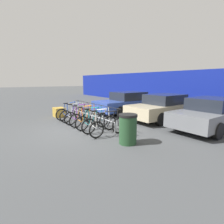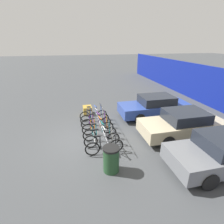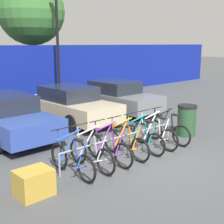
{
  "view_description": "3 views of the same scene",
  "coord_description": "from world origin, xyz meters",
  "views": [
    {
      "loc": [
        6.89,
        -3.27,
        2.13
      ],
      "look_at": [
        0.19,
        1.65,
        0.65
      ],
      "focal_mm": 28.0,
      "sensor_mm": 36.0,
      "label": 1
    },
    {
      "loc": [
        7.84,
        -0.63,
        4.61
      ],
      "look_at": [
        -1.14,
        1.47,
        0.88
      ],
      "focal_mm": 28.0,
      "sensor_mm": 36.0,
      "label": 2
    },
    {
      "loc": [
        -6.12,
        -5.04,
        3.02
      ],
      "look_at": [
        -0.02,
        1.43,
        1.05
      ],
      "focal_mm": 50.0,
      "sensor_mm": 36.0,
      "label": 3
    }
  ],
  "objects": [
    {
      "name": "bicycle_black",
      "position": [
        1.46,
        0.53,
        0.38
      ],
      "size": [
        0.68,
        1.71,
        1.05
      ],
      "rotation": [
        0.0,
        0.0,
        -0.06
      ],
      "color": "black",
      "rests_on": "ground"
    },
    {
      "name": "bicycle_purple",
      "position": [
        -0.99,
        0.53,
        0.38
      ],
      "size": [
        0.68,
        1.71,
        1.05
      ],
      "rotation": [
        0.0,
        0.0,
        -0.01
      ],
      "color": "black",
      "rests_on": "ground"
    },
    {
      "name": "car_blue",
      "position": [
        -1.92,
        4.52,
        0.69
      ],
      "size": [
        1.91,
        4.54,
        1.4
      ],
      "color": "#2D479E",
      "rests_on": "ground"
    },
    {
      "name": "car_grey",
      "position": [
        3.36,
        4.76,
        0.69
      ],
      "size": [
        1.91,
        4.16,
        1.4
      ],
      "color": "slate",
      "rests_on": "ground"
    },
    {
      "name": "bicycle_silver",
      "position": [
        -1.57,
        0.53,
        0.38
      ],
      "size": [
        0.68,
        1.71,
        1.05
      ],
      "rotation": [
        0.0,
        0.0,
        0.05
      ],
      "color": "black",
      "rests_on": "ground"
    },
    {
      "name": "bicycle_orange",
      "position": [
        -0.38,
        0.53,
        0.38
      ],
      "size": [
        0.68,
        1.71,
        1.05
      ],
      "rotation": [
        0.0,
        0.0,
        0.06
      ],
      "color": "black",
      "rests_on": "ground"
    },
    {
      "name": "bike_rack",
      "position": [
        -0.34,
        0.68,
        0.49
      ],
      "size": [
        4.15,
        0.04,
        0.57
      ],
      "color": "gray",
      "rests_on": "ground"
    },
    {
      "name": "car_beige",
      "position": [
        0.84,
        4.74,
        0.69
      ],
      "size": [
        1.91,
        4.33,
        1.4
      ],
      "color": "#C1B28E",
      "rests_on": "ground"
    },
    {
      "name": "cargo_crate",
      "position": [
        -3.28,
        0.26,
        0.28
      ],
      "size": [
        0.7,
        0.56,
        0.55
      ],
      "primitive_type": "cube",
      "color": "#B28C33",
      "rests_on": "ground"
    },
    {
      "name": "bicycle_white",
      "position": [
        0.85,
        0.53,
        0.38
      ],
      "size": [
        0.68,
        1.71,
        1.05
      ],
      "rotation": [
        0.0,
        0.0,
        -0.0
      ],
      "color": "black",
      "rests_on": "ground"
    },
    {
      "name": "trash_bin",
      "position": [
        2.58,
        0.57,
        0.52
      ],
      "size": [
        0.63,
        0.63,
        1.03
      ],
      "color": "#234728",
      "rests_on": "ground"
    },
    {
      "name": "bicycle_blue",
      "position": [
        -2.14,
        0.53,
        0.38
      ],
      "size": [
        0.68,
        1.71,
        1.05
      ],
      "rotation": [
        0.0,
        0.0,
        0.05
      ],
      "color": "black",
      "rests_on": "ground"
    },
    {
      "name": "ground_plane",
      "position": [
        0.0,
        0.0,
        0.0
      ],
      "size": [
        120.0,
        120.0,
        0.0
      ],
      "primitive_type": "plane",
      "color": "#424447"
    },
    {
      "name": "bicycle_teal",
      "position": [
        0.26,
        0.53,
        0.38
      ],
      "size": [
        0.68,
        1.71,
        1.05
      ],
      "rotation": [
        0.0,
        0.0,
        0.01
      ],
      "color": "black",
      "rests_on": "ground"
    }
  ]
}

